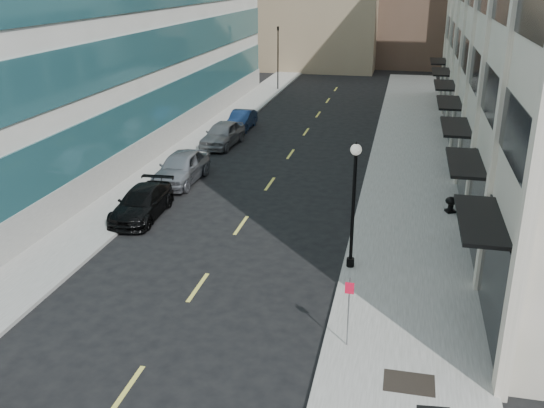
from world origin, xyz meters
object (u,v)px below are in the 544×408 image
at_px(traffic_signal, 278,31).
at_px(car_black_pickup, 142,203).
at_px(car_silver_sedan, 181,167).
at_px(car_blue_sedan, 241,120).
at_px(car_grey_sedan, 223,134).
at_px(urn_planter, 451,203).
at_px(sign_post, 349,302).
at_px(lamppost, 354,195).

bearing_deg(traffic_signal, car_black_pickup, -88.82).
height_order(car_silver_sedan, car_blue_sedan, car_silver_sedan).
relative_size(car_silver_sedan, car_blue_sedan, 1.21).
relative_size(car_grey_sedan, urn_planter, 6.15).
bearing_deg(car_silver_sedan, sign_post, -51.99).
xyz_separation_m(traffic_signal, lamppost, (10.80, -37.37, -2.64)).
bearing_deg(car_black_pickup, sign_post, -42.09).
height_order(sign_post, urn_planter, sign_post).
height_order(car_blue_sedan, sign_post, sign_post).
bearing_deg(lamppost, car_blue_sedan, 115.53).
xyz_separation_m(sign_post, urn_planter, (3.66, 12.10, -1.02)).
relative_size(car_black_pickup, car_blue_sedan, 1.15).
bearing_deg(urn_planter, car_blue_sedan, 134.54).
bearing_deg(urn_planter, car_silver_sedan, 172.50).
height_order(car_silver_sedan, sign_post, sign_post).
relative_size(car_blue_sedan, lamppost, 0.83).
distance_m(traffic_signal, car_grey_sedan, 21.58).
xyz_separation_m(car_blue_sedan, car_grey_sedan, (0.00, -4.77, 0.12)).
bearing_deg(urn_planter, traffic_signal, 115.91).
bearing_deg(car_blue_sedan, lamppost, -64.34).
bearing_deg(sign_post, urn_planter, 75.18).
distance_m(traffic_signal, urn_planter, 34.43).
relative_size(car_black_pickup, car_grey_sedan, 1.01).
bearing_deg(traffic_signal, lamppost, -73.88).
bearing_deg(car_grey_sedan, traffic_signal, 96.13).
distance_m(lamppost, sign_post, 5.56).
relative_size(traffic_signal, car_silver_sedan, 1.39).
bearing_deg(lamppost, traffic_signal, 106.12).
distance_m(car_silver_sedan, sign_post, 17.50).
relative_size(traffic_signal, car_blue_sedan, 1.69).
distance_m(car_silver_sedan, lamppost, 13.45).
bearing_deg(car_grey_sedan, urn_planter, -29.97).
relative_size(car_black_pickup, lamppost, 0.95).
distance_m(car_silver_sedan, car_blue_sedan, 12.54).
relative_size(car_black_pickup, sign_post, 2.08).
relative_size(traffic_signal, lamppost, 1.40).
bearing_deg(sign_post, car_blue_sedan, 113.66).
bearing_deg(traffic_signal, car_silver_sedan, -88.61).
xyz_separation_m(car_silver_sedan, sign_post, (10.52, -13.96, 0.78)).
bearing_deg(car_blue_sedan, car_grey_sedan, -89.87).
height_order(car_silver_sedan, lamppost, lamppost).
bearing_deg(lamppost, car_black_pickup, 161.55).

